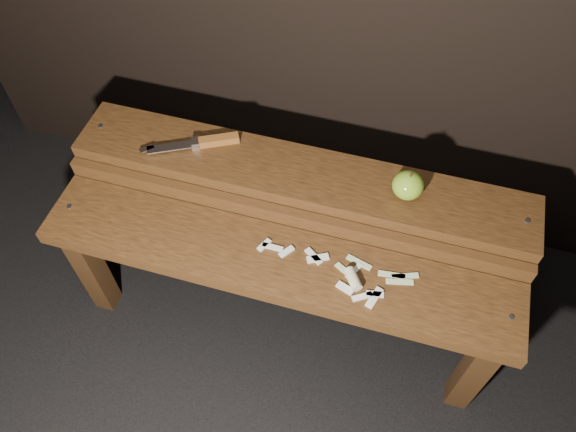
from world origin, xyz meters
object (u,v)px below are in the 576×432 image
(apple, at_px, (408,185))
(knife, at_px, (206,142))
(bench_rear_tier, at_px, (299,193))
(bench_front_tier, at_px, (275,276))

(apple, height_order, knife, apple)
(bench_rear_tier, distance_m, apple, 0.29)
(bench_front_tier, bearing_deg, bench_rear_tier, 90.00)
(bench_rear_tier, relative_size, knife, 4.99)
(bench_front_tier, bearing_deg, knife, 136.29)
(bench_front_tier, height_order, apple, apple)
(apple, relative_size, knife, 0.34)
(knife, bearing_deg, bench_front_tier, -43.71)
(bench_front_tier, xyz_separation_m, apple, (0.27, 0.23, 0.18))
(bench_front_tier, relative_size, knife, 4.99)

